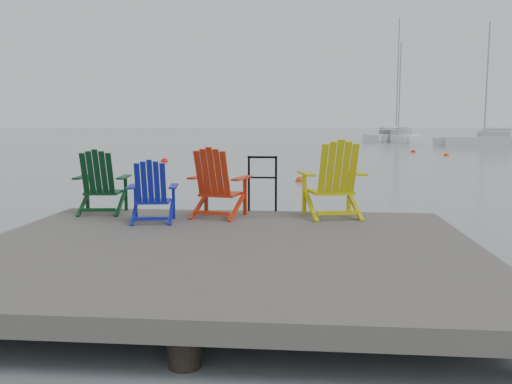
# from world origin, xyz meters

# --- Properties ---
(ground) EXTENTS (400.00, 400.00, 0.00)m
(ground) POSITION_xyz_m (0.00, 0.00, 0.00)
(ground) COLOR slate
(ground) RESTS_ON ground
(dock) EXTENTS (6.00, 5.00, 1.40)m
(dock) POSITION_xyz_m (0.00, 0.00, 0.35)
(dock) COLOR #2A2926
(dock) RESTS_ON ground
(handrail) EXTENTS (0.48, 0.04, 0.90)m
(handrail) POSITION_xyz_m (0.25, 2.45, 1.04)
(handrail) COLOR black
(handrail) RESTS_ON dock
(chair_green) EXTENTS (0.86, 0.80, 1.00)m
(chair_green) POSITION_xyz_m (-2.26, 1.97, 1.00)
(chair_green) COLOR #093417
(chair_green) RESTS_ON dock
(chair_blue) EXTENTS (0.79, 0.74, 0.89)m
(chair_blue) POSITION_xyz_m (-1.25, 1.31, 0.95)
(chair_blue) COLOR #0F1A9B
(chair_blue) RESTS_ON dock
(chair_red) EXTENTS (0.95, 0.90, 1.05)m
(chair_red) POSITION_xyz_m (-0.39, 1.81, 1.03)
(chair_red) COLOR red
(chair_red) RESTS_ON dock
(chair_yellow) EXTENTS (1.05, 1.00, 1.16)m
(chair_yellow) POSITION_xyz_m (1.37, 1.95, 1.08)
(chair_yellow) COLOR #C4BC0A
(chair_yellow) RESTS_ON dock
(sailboat_near) EXTENTS (3.36, 7.38, 10.03)m
(sailboat_near) POSITION_xyz_m (10.17, 48.32, 0.36)
(sailboat_near) COLOR white
(sailboat_near) RESTS_ON ground
(sailboat_mid) EXTENTS (7.24, 9.39, 13.05)m
(sailboat_mid) POSITION_xyz_m (10.28, 52.51, 0.35)
(sailboat_mid) COLOR silver
(sailboat_mid) RESTS_ON ground
(sailboat_far) EXTENTS (7.37, 1.97, 10.29)m
(sailboat_far) POSITION_xyz_m (16.00, 40.08, 0.36)
(sailboat_far) COLOR silver
(sailboat_far) RESTS_ON ground
(buoy_a) EXTENTS (0.32, 0.32, 0.32)m
(buoy_a) POSITION_xyz_m (0.78, 11.67, 0.00)
(buoy_a) COLOR #C9460B
(buoy_a) RESTS_ON ground
(buoy_b) EXTENTS (0.38, 0.38, 0.38)m
(buoy_b) POSITION_xyz_m (-6.03, 20.09, 0.00)
(buoy_b) COLOR red
(buoy_b) RESTS_ON ground
(buoy_c) EXTENTS (0.33, 0.33, 0.33)m
(buoy_c) POSITION_xyz_m (9.26, 26.67, 0.00)
(buoy_c) COLOR red
(buoy_c) RESTS_ON ground
(buoy_d) EXTENTS (0.33, 0.33, 0.33)m
(buoy_d) POSITION_xyz_m (8.03, 30.26, 0.00)
(buoy_d) COLOR red
(buoy_d) RESTS_ON ground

